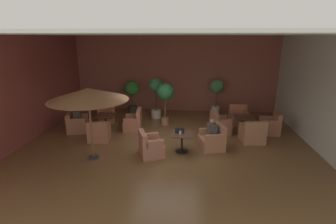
{
  "coord_description": "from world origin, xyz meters",
  "views": [
    {
      "loc": [
        0.81,
        -8.55,
        3.76
      ],
      "look_at": [
        0.0,
        0.47,
        1.11
      ],
      "focal_mm": 27.7,
      "sensor_mm": 36.0,
      "label": 1
    }
  ],
  "objects_px": {
    "cafe_table_front_right": "(106,118)",
    "cafe_table_mid_center": "(244,120)",
    "armchair_mid_center_north": "(270,126)",
    "armchair_front_right_west": "(107,115)",
    "iced_drink_cup": "(180,133)",
    "armchair_mid_center_east": "(239,117)",
    "armchair_front_right_south": "(134,123)",
    "potted_tree_right_corner": "(156,92)",
    "armchair_front_right_east": "(99,133)",
    "open_laptop": "(180,132)",
    "potted_tree_left_corner": "(217,90)",
    "armchair_mid_center_south": "(220,126)",
    "patron_blue_shirt": "(212,130)",
    "potted_tree_mid_left": "(132,92)",
    "patron_by_window": "(77,115)",
    "armchair_front_left_east": "(150,147)",
    "cafe_table_front_left": "(182,138)",
    "armchair_front_left_north": "(213,140)",
    "potted_tree_mid_right": "(165,94)",
    "armchair_mid_center_west": "(252,134)",
    "armchair_front_right_north": "(77,124)",
    "patio_umbrella_tall_red": "(88,94)"
  },
  "relations": [
    {
      "from": "armchair_mid_center_west",
      "to": "potted_tree_mid_left",
      "type": "xyz_separation_m",
      "value": [
        -5.21,
        3.21,
        0.81
      ]
    },
    {
      "from": "potted_tree_mid_left",
      "to": "armchair_front_left_north",
      "type": "bearing_deg",
      "value": -46.89
    },
    {
      "from": "patron_by_window",
      "to": "armchair_mid_center_east",
      "type": "bearing_deg",
      "value": 12.72
    },
    {
      "from": "armchair_mid_center_north",
      "to": "armchair_mid_center_south",
      "type": "distance_m",
      "value": 2.02
    },
    {
      "from": "patio_umbrella_tall_red",
      "to": "potted_tree_mid_right",
      "type": "relative_size",
      "value": 1.28
    },
    {
      "from": "cafe_table_front_right",
      "to": "cafe_table_front_left",
      "type": "bearing_deg",
      "value": -29.53
    },
    {
      "from": "potted_tree_mid_right",
      "to": "armchair_front_left_east",
      "type": "bearing_deg",
      "value": -92.93
    },
    {
      "from": "cafe_table_front_left",
      "to": "potted_tree_mid_left",
      "type": "xyz_separation_m",
      "value": [
        -2.66,
        4.27,
        0.65
      ]
    },
    {
      "from": "cafe_table_front_left",
      "to": "armchair_front_right_west",
      "type": "relative_size",
      "value": 0.77
    },
    {
      "from": "armchair_mid_center_south",
      "to": "potted_tree_left_corner",
      "type": "bearing_deg",
      "value": 88.6
    },
    {
      "from": "armchair_front_right_north",
      "to": "armchair_front_right_east",
      "type": "xyz_separation_m",
      "value": [
        1.23,
        -0.87,
        0.0
      ]
    },
    {
      "from": "potted_tree_mid_left",
      "to": "potted_tree_mid_right",
      "type": "relative_size",
      "value": 0.9
    },
    {
      "from": "armchair_front_right_south",
      "to": "potted_tree_right_corner",
      "type": "bearing_deg",
      "value": 69.12
    },
    {
      "from": "cafe_table_front_right",
      "to": "armchair_mid_center_east",
      "type": "distance_m",
      "value": 5.76
    },
    {
      "from": "armchair_front_left_north",
      "to": "cafe_table_front_right",
      "type": "relative_size",
      "value": 1.16
    },
    {
      "from": "cafe_table_mid_center",
      "to": "armchair_mid_center_north",
      "type": "relative_size",
      "value": 0.9
    },
    {
      "from": "armchair_mid_center_north",
      "to": "potted_tree_left_corner",
      "type": "bearing_deg",
      "value": 128.31
    },
    {
      "from": "patron_blue_shirt",
      "to": "potted_tree_mid_left",
      "type": "bearing_deg",
      "value": 132.66
    },
    {
      "from": "armchair_front_right_south",
      "to": "armchair_mid_center_east",
      "type": "distance_m",
      "value": 4.61
    },
    {
      "from": "cafe_table_front_right",
      "to": "potted_tree_mid_left",
      "type": "distance_m",
      "value": 2.58
    },
    {
      "from": "patio_umbrella_tall_red",
      "to": "patron_by_window",
      "type": "height_order",
      "value": "patio_umbrella_tall_red"
    },
    {
      "from": "armchair_front_right_west",
      "to": "iced_drink_cup",
      "type": "distance_m",
      "value": 4.62
    },
    {
      "from": "cafe_table_mid_center",
      "to": "potted_tree_right_corner",
      "type": "height_order",
      "value": "potted_tree_right_corner"
    },
    {
      "from": "armchair_front_right_east",
      "to": "patio_umbrella_tall_red",
      "type": "relative_size",
      "value": 0.34
    },
    {
      "from": "cafe_table_front_left",
      "to": "armchair_front_left_north",
      "type": "height_order",
      "value": "armchair_front_left_north"
    },
    {
      "from": "armchair_front_right_east",
      "to": "patio_umbrella_tall_red",
      "type": "bearing_deg",
      "value": -77.54
    },
    {
      "from": "armchair_mid_center_south",
      "to": "iced_drink_cup",
      "type": "height_order",
      "value": "armchair_mid_center_south"
    },
    {
      "from": "armchair_front_left_north",
      "to": "armchair_front_right_west",
      "type": "distance_m",
      "value": 5.31
    },
    {
      "from": "armchair_front_right_south",
      "to": "potted_tree_left_corner",
      "type": "height_order",
      "value": "potted_tree_left_corner"
    },
    {
      "from": "patron_by_window",
      "to": "armchair_mid_center_south",
      "type": "bearing_deg",
      "value": 2.72
    },
    {
      "from": "patron_blue_shirt",
      "to": "cafe_table_front_right",
      "type": "bearing_deg",
      "value": 160.04
    },
    {
      "from": "armchair_front_left_north",
      "to": "armchair_mid_center_west",
      "type": "bearing_deg",
      "value": 26.72
    },
    {
      "from": "armchair_front_right_east",
      "to": "iced_drink_cup",
      "type": "bearing_deg",
      "value": -13.69
    },
    {
      "from": "armchair_mid_center_north",
      "to": "open_laptop",
      "type": "xyz_separation_m",
      "value": [
        -3.53,
        -2.0,
        0.38
      ]
    },
    {
      "from": "cafe_table_front_right",
      "to": "cafe_table_mid_center",
      "type": "distance_m",
      "value": 5.66
    },
    {
      "from": "potted_tree_mid_right",
      "to": "patron_blue_shirt",
      "type": "height_order",
      "value": "potted_tree_mid_right"
    },
    {
      "from": "potted_tree_mid_right",
      "to": "patron_by_window",
      "type": "distance_m",
      "value": 3.72
    },
    {
      "from": "armchair_front_left_north",
      "to": "armchair_front_right_north",
      "type": "relative_size",
      "value": 0.98
    },
    {
      "from": "potted_tree_right_corner",
      "to": "potted_tree_left_corner",
      "type": "bearing_deg",
      "value": 14.23
    },
    {
      "from": "armchair_front_left_east",
      "to": "armchair_mid_center_north",
      "type": "bearing_deg",
      "value": 28.6
    },
    {
      "from": "cafe_table_mid_center",
      "to": "armchair_front_right_west",
      "type": "bearing_deg",
      "value": 171.71
    },
    {
      "from": "armchair_mid_center_south",
      "to": "potted_tree_mid_left",
      "type": "bearing_deg",
      "value": 149.37
    },
    {
      "from": "armchair_front_left_north",
      "to": "potted_tree_mid_left",
      "type": "distance_m",
      "value": 5.49
    },
    {
      "from": "patio_umbrella_tall_red",
      "to": "patron_blue_shirt",
      "type": "relative_size",
      "value": 3.52
    },
    {
      "from": "armchair_mid_center_north",
      "to": "potted_tree_right_corner",
      "type": "xyz_separation_m",
      "value": [
        -4.83,
        1.73,
        0.95
      ]
    },
    {
      "from": "cafe_table_front_right",
      "to": "armchair_front_left_east",
      "type": "bearing_deg",
      "value": -45.13
    },
    {
      "from": "cafe_table_mid_center",
      "to": "potted_tree_mid_right",
      "type": "relative_size",
      "value": 0.42
    },
    {
      "from": "cafe_table_front_right",
      "to": "patron_by_window",
      "type": "relative_size",
      "value": 1.31
    },
    {
      "from": "armchair_front_right_east",
      "to": "patron_blue_shirt",
      "type": "xyz_separation_m",
      "value": [
        4.13,
        -0.4,
        0.41
      ]
    },
    {
      "from": "armchair_front_right_east",
      "to": "open_laptop",
      "type": "relative_size",
      "value": 2.62
    }
  ]
}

